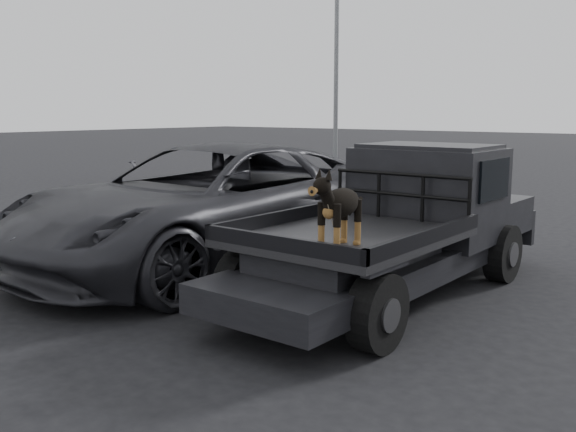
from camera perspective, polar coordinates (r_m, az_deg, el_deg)
The scene contains 6 objects.
ground at distance 6.52m, azimuth 8.36°, elevation -10.75°, with size 120.00×120.00×0.00m, color black.
flatbed_ute at distance 7.87m, azimuth 9.08°, elevation -3.77°, with size 2.00×5.40×0.92m, color black, non-canonical shape.
ute_cab at distance 8.55m, azimuth 12.38°, elevation 3.31°, with size 1.72×1.30×0.88m, color black, non-canonical shape.
headache_rack at distance 7.91m, azimuth 9.94°, elevation 1.70°, with size 1.80×0.08×0.55m, color black, non-canonical shape.
dog at distance 6.21m, azimuth 4.63°, elevation 0.62°, with size 0.32×0.60×0.74m, color black, non-canonical shape.
parked_suv at distance 9.34m, azimuth -6.94°, elevation 0.98°, with size 2.91×6.32×1.76m, color #2B2B30.
Camera 1 is at (3.04, -5.32, 2.24)m, focal length 40.00 mm.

